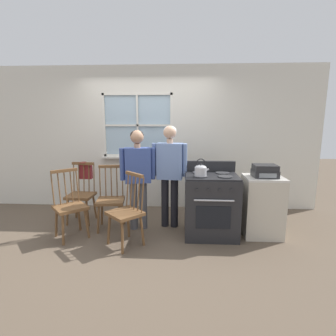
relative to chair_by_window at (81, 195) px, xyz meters
name	(u,v)px	position (x,y,z in m)	size (l,w,h in m)	color
ground_plane	(139,237)	(1.06, -0.54, -0.46)	(16.00, 16.00, 0.00)	brown
wall_back	(150,140)	(1.08, 0.86, 0.87)	(6.40, 0.16, 2.70)	silver
chair_by_window	(81,195)	(0.00, 0.00, 0.00)	(0.44, 0.42, 1.00)	brown
chair_near_wall	(111,200)	(0.57, -0.24, 0.00)	(0.47, 0.45, 1.00)	brown
chair_center_cluster	(70,207)	(0.06, -0.59, 0.00)	(0.58, 0.58, 1.00)	brown
chair_near_stove	(126,213)	(0.94, -0.78, 0.00)	(0.58, 0.58, 1.00)	brown
person_elderly_left	(138,170)	(1.01, -0.23, 0.49)	(0.55, 0.29, 1.56)	#4C4C51
person_teen_center	(170,167)	(1.50, -0.12, 0.52)	(0.55, 0.24, 1.62)	black
stove	(211,205)	(2.13, -0.40, 0.01)	(0.77, 0.68, 1.08)	#232326
kettle	(201,170)	(1.96, -0.53, 0.56)	(0.21, 0.17, 0.25)	#B7B7BC
potted_plant	(137,154)	(0.84, 0.77, 0.61)	(0.15, 0.15, 0.24)	#935B3D
handbag	(86,171)	(0.01, 0.23, 0.37)	(0.22, 0.19, 0.31)	maroon
side_counter	(262,206)	(2.89, -0.36, -0.01)	(0.55, 0.50, 0.90)	beige
stereo	(265,171)	(2.89, -0.38, 0.53)	(0.34, 0.29, 0.18)	#232326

